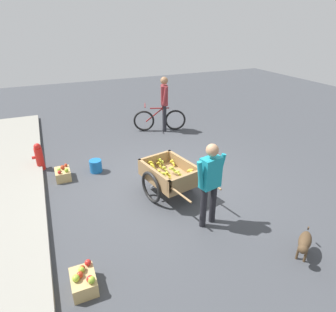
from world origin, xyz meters
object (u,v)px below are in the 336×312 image
object	(u,v)px
fire_hydrant	(39,157)
apple_crate	(84,281)
plastic_bucket	(96,166)
mixed_fruit_crate	(63,174)
cyclist_person	(164,99)
vendor_person	(210,179)
dog	(305,242)
fruit_cart	(169,175)
bicycle	(160,120)

from	to	relation	value
fire_hydrant	apple_crate	distance (m)	3.88
fire_hydrant	plastic_bucket	xyz separation A→B (m)	(-0.64, -1.18, -0.19)
mixed_fruit_crate	plastic_bucket	bearing A→B (deg)	-86.89
cyclist_person	mixed_fruit_crate	distance (m)	3.93
vendor_person	cyclist_person	world-z (taller)	cyclist_person
vendor_person	cyclist_person	distance (m)	4.73
vendor_person	mixed_fruit_crate	xyz separation A→B (m)	(2.65, 2.18, -0.78)
dog	plastic_bucket	xyz separation A→B (m)	(3.94, 2.36, -0.12)
fire_hydrant	plastic_bucket	bearing A→B (deg)	-118.44
vendor_person	apple_crate	size ratio (longest dim) A/B	3.47
cyclist_person	plastic_bucket	bearing A→B (deg)	126.83
fire_hydrant	plastic_bucket	distance (m)	1.36
apple_crate	mixed_fruit_crate	world-z (taller)	same
vendor_person	apple_crate	world-z (taller)	vendor_person
fruit_cart	plastic_bucket	bearing A→B (deg)	37.60
cyclist_person	plastic_bucket	xyz separation A→B (m)	(-1.91, 2.55, -0.87)
cyclist_person	apple_crate	distance (m)	6.16
bicycle	dog	world-z (taller)	bicycle
dog	plastic_bucket	bearing A→B (deg)	30.94
cyclist_person	apple_crate	xyz separation A→B (m)	(-5.12, 3.31, -0.89)
vendor_person	fire_hydrant	xyz separation A→B (m)	(3.33, 2.62, -0.57)
vendor_person	dog	xyz separation A→B (m)	(-1.25, -0.92, -0.64)
plastic_bucket	cyclist_person	bearing A→B (deg)	-53.17
fruit_cart	cyclist_person	xyz separation A→B (m)	(3.47, -1.35, 0.58)
cyclist_person	vendor_person	bearing A→B (deg)	166.37
cyclist_person	fire_hydrant	distance (m)	4.00
bicycle	apple_crate	distance (m)	6.07
cyclist_person	plastic_bucket	distance (m)	3.30
bicycle	fruit_cart	bearing A→B (deg)	161.03
fruit_cart	bicycle	world-z (taller)	bicycle
bicycle	mixed_fruit_crate	world-z (taller)	bicycle
fire_hydrant	cyclist_person	bearing A→B (deg)	-71.19
dog	apple_crate	distance (m)	3.21
fruit_cart	fire_hydrant	xyz separation A→B (m)	(2.20, 2.38, -0.10)
plastic_bucket	apple_crate	world-z (taller)	apple_crate
apple_crate	mixed_fruit_crate	xyz separation A→B (m)	(3.17, -0.02, -0.01)
mixed_fruit_crate	dog	bearing A→B (deg)	-141.48
bicycle	plastic_bucket	size ratio (longest dim) A/B	5.42
cyclist_person	fire_hydrant	size ratio (longest dim) A/B	2.52
fruit_cart	plastic_bucket	xyz separation A→B (m)	(1.56, 1.20, -0.29)
fruit_cart	fire_hydrant	bearing A→B (deg)	47.30
fire_hydrant	apple_crate	bearing A→B (deg)	-173.81
fire_hydrant	dog	bearing A→B (deg)	-142.27
vendor_person	dog	size ratio (longest dim) A/B	2.67
apple_crate	mixed_fruit_crate	distance (m)	3.17
vendor_person	dog	distance (m)	1.68
fire_hydrant	plastic_bucket	world-z (taller)	fire_hydrant
cyclist_person	plastic_bucket	size ratio (longest dim) A/B	5.76
dog	mixed_fruit_crate	size ratio (longest dim) A/B	1.30
plastic_bucket	mixed_fruit_crate	size ratio (longest dim) A/B	0.67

